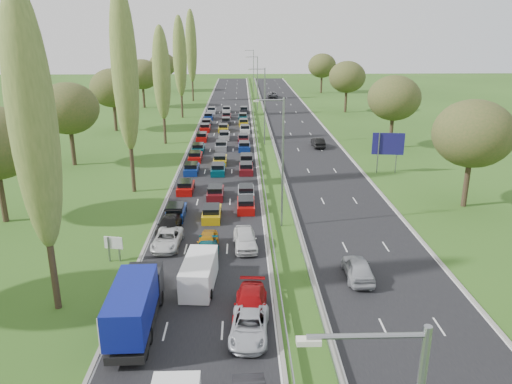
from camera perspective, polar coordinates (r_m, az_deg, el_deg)
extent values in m
plane|color=#2C4F18|center=(82.53, 0.91, 5.79)|extent=(260.00, 260.00, 0.00)
cube|color=black|center=(84.95, -3.74, 6.11)|extent=(10.50, 215.00, 0.04)
cube|color=black|center=(85.54, 5.38, 6.15)|extent=(10.50, 215.00, 0.04)
cube|color=gray|center=(84.82, 0.06, 6.51)|extent=(0.06, 215.00, 0.32)
cube|color=gray|center=(84.92, 1.62, 6.51)|extent=(0.06, 215.00, 0.32)
cylinder|color=gray|center=(45.22, 3.06, 3.17)|extent=(0.18, 0.18, 12.00)
cylinder|color=gray|center=(79.48, 1.00, 9.70)|extent=(0.18, 0.18, 12.00)
cylinder|color=gray|center=(114.19, 0.17, 12.28)|extent=(0.18, 0.18, 12.00)
cylinder|color=gray|center=(149.04, -0.28, 13.66)|extent=(0.18, 0.18, 12.00)
cylinder|color=#2D2116|center=(34.94, -22.31, -7.04)|extent=(0.44, 0.44, 7.20)
ellipsoid|color=#54692D|center=(32.42, -24.16, 7.23)|extent=(2.80, 2.80, 16.00)
cylinder|color=#2D2116|center=(57.56, -14.02, 3.83)|extent=(0.44, 0.44, 7.92)
ellipsoid|color=#54692D|center=(56.05, -14.78, 13.45)|extent=(2.80, 2.80, 17.60)
cylinder|color=#2D2116|center=(81.76, -10.42, 7.69)|extent=(0.44, 0.44, 6.48)
ellipsoid|color=#54692D|center=(80.74, -10.75, 13.22)|extent=(2.80, 2.80, 14.40)
cylinder|color=#2D2116|center=(106.19, -8.48, 10.34)|extent=(0.44, 0.44, 7.20)
ellipsoid|color=#54692D|center=(105.39, -8.71, 15.08)|extent=(2.80, 2.80, 16.00)
cylinder|color=#2D2116|center=(130.84, -7.25, 11.99)|extent=(0.44, 0.44, 7.92)
ellipsoid|color=#54692D|center=(130.18, -7.42, 16.23)|extent=(2.80, 2.80, 17.60)
cylinder|color=#2D2116|center=(53.15, -27.01, -0.56)|extent=(0.56, 0.56, 4.84)
cylinder|color=#2D2116|center=(71.96, -20.20, 4.79)|extent=(0.56, 0.56, 4.84)
ellipsoid|color=#38471E|center=(71.03, -20.66, 8.93)|extent=(8.00, 8.00, 6.80)
cylinder|color=#2D2116|center=(94.60, -15.79, 8.20)|extent=(0.56, 0.56, 4.84)
ellipsoid|color=#38471E|center=(93.89, -16.07, 11.37)|extent=(8.00, 8.00, 6.80)
cylinder|color=#2D2116|center=(121.66, -12.71, 10.51)|extent=(0.56, 0.56, 4.84)
ellipsoid|color=#38471E|center=(121.12, -12.88, 12.99)|extent=(8.00, 8.00, 6.80)
cylinder|color=#2D2116|center=(153.01, -10.50, 12.13)|extent=(0.56, 0.56, 4.84)
ellipsoid|color=#38471E|center=(152.58, -10.62, 14.10)|extent=(8.00, 8.00, 6.80)
cylinder|color=#2D2116|center=(55.92, 22.90, 0.86)|extent=(0.56, 0.56, 4.84)
ellipsoid|color=#38471E|center=(54.72, 23.57, 6.14)|extent=(8.00, 8.00, 6.80)
cylinder|color=#2D2116|center=(80.48, 15.19, 6.60)|extent=(0.56, 0.56, 4.84)
ellipsoid|color=#38471E|center=(79.65, 15.51, 10.31)|extent=(8.00, 8.00, 6.80)
cylinder|color=#2D2116|center=(113.97, 10.22, 10.18)|extent=(0.56, 0.56, 4.84)
ellipsoid|color=#38471E|center=(113.39, 10.37, 12.82)|extent=(8.00, 8.00, 6.80)
cylinder|color=#2D2116|center=(148.16, 7.48, 12.09)|extent=(0.56, 0.56, 4.84)
ellipsoid|color=#38471E|center=(147.71, 7.57, 14.13)|extent=(8.00, 8.00, 6.80)
cube|color=navy|center=(49.68, -9.13, -2.38)|extent=(1.75, 4.00, 0.80)
cube|color=#A50C0A|center=(57.21, -8.03, 0.44)|extent=(1.75, 4.00, 0.80)
cube|color=navy|center=(64.68, -7.37, 2.55)|extent=(1.75, 4.00, 0.80)
cube|color=#A50C0A|center=(70.80, -6.94, 3.93)|extent=(1.75, 4.00, 0.80)
cube|color=#053F4C|center=(75.66, -6.60, 4.87)|extent=(1.75, 4.00, 0.80)
cube|color=#A50C0A|center=(83.81, -6.20, 6.18)|extent=(1.75, 4.00, 0.80)
cube|color=#A50C0A|center=(91.71, -5.81, 7.23)|extent=(1.75, 4.00, 0.80)
cube|color=black|center=(96.52, -5.64, 7.78)|extent=(1.75, 4.00, 0.80)
cube|color=navy|center=(103.73, -5.43, 8.51)|extent=(1.75, 4.00, 0.80)
cube|color=#B2B7BC|center=(111.78, -5.07, 9.21)|extent=(1.75, 4.00, 0.80)
cube|color=#BF990C|center=(48.86, -5.07, -2.57)|extent=(1.75, 4.00, 0.80)
cube|color=#590F14|center=(54.94, -4.66, -0.19)|extent=(1.75, 4.00, 0.80)
cube|color=#053F4C|center=(64.07, -4.34, 2.50)|extent=(1.75, 4.00, 0.80)
cube|color=#BF990C|center=(68.78, -4.12, 3.59)|extent=(1.75, 4.00, 0.80)
cube|color=slate|center=(77.20, -3.99, 5.21)|extent=(1.75, 4.00, 0.80)
cube|color=silver|center=(84.68, -3.64, 6.37)|extent=(1.75, 4.00, 0.80)
cube|color=#BF990C|center=(91.23, -3.74, 7.22)|extent=(1.75, 4.00, 0.80)
cube|color=black|center=(98.15, -3.44, 8.01)|extent=(1.75, 4.00, 0.80)
cube|color=#590F14|center=(104.30, -3.38, 8.61)|extent=(1.75, 4.00, 0.80)
cube|color=silver|center=(112.31, -3.38, 9.29)|extent=(1.75, 4.00, 0.80)
cube|color=#A50C0A|center=(50.99, -1.17, -1.60)|extent=(1.75, 4.00, 0.80)
cube|color=slate|center=(54.91, -1.15, -0.14)|extent=(1.75, 4.00, 0.80)
cube|color=#590F14|center=(64.31, -1.14, 2.61)|extent=(1.75, 4.00, 0.80)
cube|color=black|center=(68.72, -1.11, 3.63)|extent=(1.75, 4.00, 0.80)
cube|color=navy|center=(76.53, -1.35, 5.13)|extent=(1.75, 4.00, 0.80)
cube|color=#590F14|center=(82.12, -1.46, 6.03)|extent=(1.75, 4.00, 0.80)
cube|color=silver|center=(90.01, -1.27, 7.11)|extent=(1.75, 4.00, 0.80)
cube|color=#BF990C|center=(96.38, -1.43, 7.85)|extent=(1.75, 4.00, 0.80)
cube|color=#053F4C|center=(103.09, -1.51, 8.52)|extent=(1.75, 4.00, 0.80)
cube|color=black|center=(111.96, -1.39, 9.29)|extent=(1.75, 4.00, 0.80)
imported|color=silver|center=(43.12, -10.10, -5.34)|extent=(2.44, 4.91, 1.34)
imported|color=black|center=(46.07, -9.93, -3.73)|extent=(2.09, 4.85, 1.39)
imported|color=#054E55|center=(40.12, -5.75, -7.00)|extent=(2.07, 4.65, 1.32)
imported|color=#B6760C|center=(42.13, -5.59, -5.68)|extent=(1.88, 4.14, 1.38)
imported|color=#B0B2BA|center=(30.97, -0.76, -15.08)|extent=(2.64, 5.03, 1.35)
imported|color=#9D090C|center=(33.02, -0.65, -12.67)|extent=(2.45, 5.20, 1.46)
imported|color=silver|center=(42.24, -1.25, -5.36)|extent=(2.18, 4.79, 1.59)
imported|color=#A0A2A9|center=(38.03, 11.59, -8.55)|extent=(2.01, 4.73, 1.60)
imported|color=black|center=(78.96, 7.10, 5.65)|extent=(1.74, 4.62, 1.50)
imported|color=slate|center=(137.33, 1.90, 11.08)|extent=(2.67, 5.65, 1.56)
cube|color=black|center=(32.34, -13.44, -14.01)|extent=(2.17, 8.13, 0.50)
cube|color=navy|center=(30.69, -14.03, -12.42)|extent=(2.26, 6.15, 2.23)
cube|color=silver|center=(28.18, -15.32, -15.54)|extent=(2.21, 0.06, 2.13)
cube|color=black|center=(34.52, -12.55, -10.12)|extent=(2.21, 1.99, 2.20)
cylinder|color=black|center=(34.85, -12.49, -11.80)|extent=(1.90, 1.00, 1.00)
cylinder|color=black|center=(30.13, -14.51, -17.20)|extent=(1.90, 1.00, 1.00)
cube|color=white|center=(36.18, -6.52, -9.20)|extent=(2.09, 5.22, 2.09)
cube|color=black|center=(38.28, -6.24, -7.76)|extent=(2.04, 0.84, 1.67)
cylinder|color=black|center=(38.09, -7.63, -9.03)|extent=(0.26, 0.71, 0.71)
cylinder|color=black|center=(35.00, -5.22, -11.53)|extent=(0.26, 0.71, 0.71)
cylinder|color=gray|center=(41.44, -16.46, -6.29)|extent=(0.16, 0.16, 2.10)
cylinder|color=gray|center=(41.24, -15.38, -6.31)|extent=(0.16, 0.16, 2.10)
cube|color=silver|center=(41.12, -15.99, -5.60)|extent=(1.49, 0.40, 1.00)
cylinder|color=gray|center=(65.56, 13.78, 4.34)|extent=(0.16, 0.16, 5.20)
cylinder|color=gray|center=(66.24, 15.79, 4.31)|extent=(0.16, 0.16, 5.20)
cube|color=navy|center=(65.63, 14.87, 5.34)|extent=(3.98, 0.63, 2.80)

